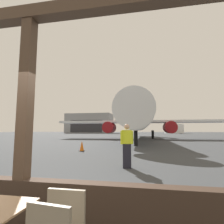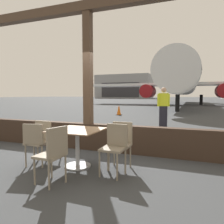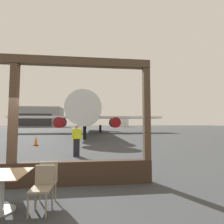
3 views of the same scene
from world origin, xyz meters
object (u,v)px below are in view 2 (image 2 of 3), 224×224
(cafe_chair_window_right, at_px, (47,136))
(ground_crew_worker, at_px, (163,107))
(dining_table, at_px, (77,143))
(cafe_chair_side_extra, at_px, (115,144))
(airplane, at_px, (184,82))
(cafe_chair_aisle_left, at_px, (121,141))
(cafe_chair_aisle_right, at_px, (53,151))
(distant_hangar, at_px, (124,87))
(traffic_cone, at_px, (119,110))
(cafe_chair_window_left, at_px, (36,140))

(cafe_chair_window_right, distance_m, ground_crew_worker, 5.78)
(dining_table, distance_m, ground_crew_worker, 5.70)
(cafe_chair_side_extra, height_order, ground_crew_worker, ground_crew_worker)
(cafe_chair_side_extra, distance_m, airplane, 28.24)
(dining_table, bearing_deg, cafe_chair_aisle_left, 18.19)
(cafe_chair_aisle_left, relative_size, cafe_chair_aisle_right, 0.96)
(cafe_chair_window_right, height_order, cafe_chair_aisle_left, cafe_chair_aisle_left)
(distant_hangar, bearing_deg, cafe_chair_window_right, -73.65)
(cafe_chair_side_extra, height_order, distant_hangar, distant_hangar)
(dining_table, xyz_separation_m, traffic_cone, (-2.75, 10.55, -0.13))
(cafe_chair_window_left, bearing_deg, cafe_chair_window_right, 93.47)
(cafe_chair_aisle_left, bearing_deg, traffic_cone, 109.10)
(cafe_chair_aisle_right, height_order, cafe_chair_side_extra, cafe_chair_aisle_right)
(cafe_chair_window_right, relative_size, cafe_chair_aisle_left, 0.99)
(dining_table, distance_m, cafe_chair_aisle_right, 0.89)
(cafe_chair_window_left, distance_m, cafe_chair_aisle_left, 1.70)
(traffic_cone, bearing_deg, cafe_chair_aisle_left, -70.90)
(traffic_cone, height_order, distant_hangar, distant_hangar)
(airplane, distance_m, traffic_cone, 18.07)
(cafe_chair_window_right, bearing_deg, cafe_chair_aisle_right, -47.74)
(cafe_chair_aisle_right, distance_m, distant_hangar, 90.18)
(cafe_chair_window_right, xyz_separation_m, traffic_cone, (-1.93, 10.44, -0.19))
(cafe_chair_window_left, relative_size, cafe_chair_aisle_left, 0.97)
(airplane, xyz_separation_m, ground_crew_worker, (0.03, -22.41, -2.34))
(cafe_chair_window_left, bearing_deg, traffic_cone, 100.22)
(cafe_chair_aisle_right, xyz_separation_m, cafe_chair_side_extra, (0.74, 0.78, -0.00))
(ground_crew_worker, relative_size, traffic_cone, 2.37)
(cafe_chair_aisle_right, distance_m, airplane, 29.03)
(cafe_chair_aisle_right, height_order, distant_hangar, distant_hangar)
(cafe_chair_window_left, bearing_deg, ground_crew_worker, 73.36)
(cafe_chair_window_right, height_order, distant_hangar, distant_hangar)
(dining_table, xyz_separation_m, distant_hangar, (-25.83, 85.38, 4.50))
(airplane, distance_m, ground_crew_worker, 22.53)
(traffic_cone, bearing_deg, distant_hangar, 107.14)
(dining_table, relative_size, cafe_chair_aisle_left, 1.04)
(ground_crew_worker, height_order, distant_hangar, distant_hangar)
(cafe_chair_aisle_left, height_order, traffic_cone, cafe_chair_aisle_left)
(cafe_chair_window_right, height_order, cafe_chair_side_extra, cafe_chair_side_extra)
(cafe_chair_aisle_right, height_order, ground_crew_worker, ground_crew_worker)
(dining_table, distance_m, cafe_chair_window_left, 0.84)
(dining_table, bearing_deg, cafe_chair_aisle_right, -84.62)
(cafe_chair_window_right, relative_size, traffic_cone, 1.20)
(dining_table, relative_size, airplane, 0.03)
(cafe_chair_window_left, height_order, cafe_chair_aisle_right, cafe_chair_aisle_right)
(cafe_chair_side_extra, bearing_deg, cafe_chair_aisle_right, -133.64)
(cafe_chair_aisle_right, distance_m, traffic_cone, 11.78)
(dining_table, height_order, distant_hangar, distant_hangar)
(cafe_chair_window_right, bearing_deg, cafe_chair_side_extra, -7.48)
(distant_hangar, bearing_deg, airplane, -65.00)
(dining_table, relative_size, traffic_cone, 1.27)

